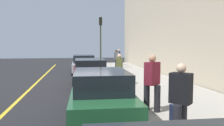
# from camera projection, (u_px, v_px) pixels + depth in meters

# --- Properties ---
(ground_plane) EXTENTS (56.00, 56.00, 0.00)m
(ground_plane) POSITION_uv_depth(u_px,v_px,m) (90.00, 83.00, 13.60)
(ground_plane) COLOR black
(sidewalk) EXTENTS (28.00, 4.60, 0.15)m
(sidewalk) POSITION_uv_depth(u_px,v_px,m) (142.00, 81.00, 14.12)
(sidewalk) COLOR #A39E93
(sidewalk) RESTS_ON ground
(lane_stripe_centre) EXTENTS (28.00, 0.14, 0.01)m
(lane_stripe_centre) POSITION_uv_depth(u_px,v_px,m) (34.00, 85.00, 13.10)
(lane_stripe_centre) COLOR gold
(lane_stripe_centre) RESTS_ON ground
(parked_car_green) EXTENTS (4.59, 2.01, 1.51)m
(parked_car_green) POSITION_uv_depth(u_px,v_px,m) (101.00, 94.00, 7.07)
(parked_car_green) COLOR black
(parked_car_green) RESTS_ON ground
(parked_car_maroon) EXTENTS (4.50, 1.92, 1.51)m
(parked_car_maroon) POSITION_uv_depth(u_px,v_px,m) (90.00, 72.00, 12.85)
(parked_car_maroon) COLOR black
(parked_car_maroon) RESTS_ON ground
(parked_car_silver) EXTENTS (4.82, 1.97, 1.51)m
(parked_car_silver) POSITION_uv_depth(u_px,v_px,m) (84.00, 64.00, 18.53)
(parked_car_silver) COLOR black
(parked_car_silver) RESTS_ON ground
(pedestrian_olive_coat) EXTENTS (0.53, 0.53, 1.68)m
(pedestrian_olive_coat) POSITION_uv_depth(u_px,v_px,m) (119.00, 68.00, 12.17)
(pedestrian_olive_coat) COLOR black
(pedestrian_olive_coat) RESTS_ON sidewalk
(pedestrian_navy_coat) EXTENTS (0.53, 0.54, 1.71)m
(pedestrian_navy_coat) POSITION_uv_depth(u_px,v_px,m) (119.00, 57.00, 24.50)
(pedestrian_navy_coat) COLOR black
(pedestrian_navy_coat) RESTS_ON sidewalk
(pedestrian_burgundy_coat) EXTENTS (0.55, 0.58, 1.83)m
(pedestrian_burgundy_coat) POSITION_uv_depth(u_px,v_px,m) (152.00, 81.00, 7.31)
(pedestrian_burgundy_coat) COLOR black
(pedestrian_burgundy_coat) RESTS_ON sidewalk
(pedestrian_grey_coat) EXTENTS (0.56, 0.46, 1.71)m
(pedestrian_grey_coat) POSITION_uv_depth(u_px,v_px,m) (116.00, 58.00, 21.54)
(pedestrian_grey_coat) COLOR black
(pedestrian_grey_coat) RESTS_ON sidewalk
(pedestrian_black_coat) EXTENTS (0.54, 0.54, 1.74)m
(pedestrian_black_coat) POSITION_uv_depth(u_px,v_px,m) (181.00, 98.00, 5.14)
(pedestrian_black_coat) COLOR black
(pedestrian_black_coat) RESTS_ON sidewalk
(traffic_light_pole) EXTENTS (0.35, 0.26, 4.66)m
(traffic_light_pole) POSITION_uv_depth(u_px,v_px,m) (101.00, 34.00, 20.46)
(traffic_light_pole) COLOR #2D2D19
(traffic_light_pole) RESTS_ON sidewalk
(rolling_suitcase) EXTENTS (0.34, 0.22, 0.97)m
(rolling_suitcase) POSITION_uv_depth(u_px,v_px,m) (176.00, 117.00, 5.75)
(rolling_suitcase) COLOR #191E38
(rolling_suitcase) RESTS_ON sidewalk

